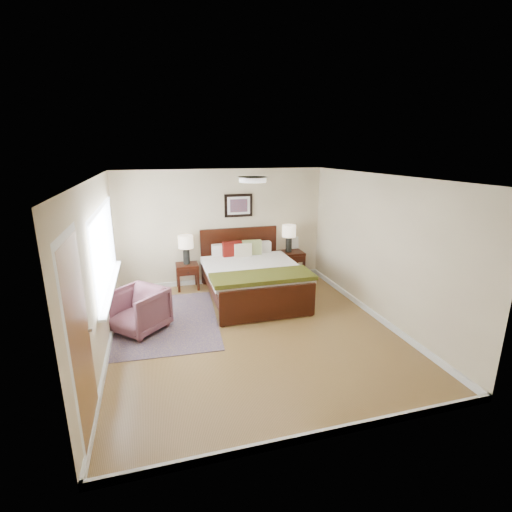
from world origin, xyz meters
The scene contains 18 objects.
floor centered at (0.00, 0.00, 0.00)m, with size 5.00×5.00×0.00m, color brown.
back_wall centered at (0.00, 2.50, 1.25)m, with size 4.50×0.04×2.50m, color beige.
front_wall centered at (0.00, -2.50, 1.25)m, with size 4.50×0.04×2.50m, color beige.
left_wall centered at (-2.25, 0.00, 1.25)m, with size 0.04×5.00×2.50m, color beige.
right_wall centered at (2.25, 0.00, 1.25)m, with size 0.04×5.00×2.50m, color beige.
ceiling centered at (0.00, 0.00, 2.50)m, with size 4.50×5.00×0.02m, color white.
window centered at (-2.20, 0.70, 1.38)m, with size 0.11×2.72×1.32m.
door centered at (-2.23, -1.75, 1.07)m, with size 0.06×1.00×2.18m.
ceil_fixture centered at (0.00, 0.00, 2.47)m, with size 0.44×0.44×0.08m.
bed centered at (0.35, 1.39, 0.56)m, with size 1.85×2.25×1.21m.
wall_art centered at (0.35, 2.47, 1.72)m, with size 0.62×0.05×0.50m.
nightstand_left centered at (-0.84, 2.25, 0.43)m, with size 0.46×0.42×0.55m.
nightstand_right centered at (1.46, 2.26, 0.39)m, with size 0.66×0.49×0.65m.
lamp_left centered at (-0.84, 2.27, 0.97)m, with size 0.31×0.31×0.61m.
lamp_right centered at (1.46, 2.27, 1.07)m, with size 0.31×0.31×0.61m.
armchair centered at (-1.80, 0.52, 0.36)m, with size 0.77×0.79×0.72m, color brown.
rug_persian centered at (-1.35, 0.75, 0.01)m, with size 1.70×2.40×0.01m, color #100E46.
rug_navy centered at (0.90, 1.75, 0.01)m, with size 0.76×1.14×0.01m, color black.
Camera 1 is at (-1.45, -5.35, 2.88)m, focal length 26.00 mm.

